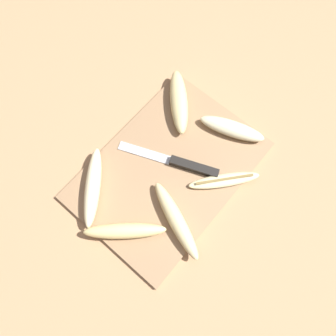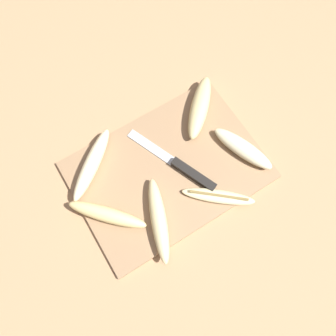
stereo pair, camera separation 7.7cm
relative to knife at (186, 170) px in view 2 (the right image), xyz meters
The scene contains 9 objects.
ground_plane 0.05m from the knife, 143.16° to the left, with size 4.00×4.00×0.00m, color tan.
cutting_board 0.05m from the knife, 143.16° to the left, with size 0.44×0.31×0.01m.
knife is the anchor object (origin of this frame).
banana_spotted_left 0.17m from the knife, 45.62° to the left, with size 0.16×0.16×0.04m.
banana_pale_long 0.15m from the knife, 11.29° to the right, with size 0.10×0.17×0.03m.
banana_golden_short 0.21m from the knife, behind, with size 0.15×0.16×0.04m.
banana_cream_curved 0.22m from the knife, 145.59° to the left, with size 0.17×0.14×0.04m.
banana_soft_right 0.10m from the knife, 73.49° to the right, with size 0.15×0.13×0.02m.
banana_mellow_near 0.14m from the knife, 149.70° to the right, with size 0.11×0.19×0.03m.
Camera 2 is at (-0.13, -0.21, 0.76)m, focal length 35.00 mm.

